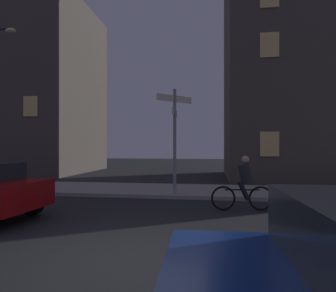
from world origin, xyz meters
The scene contains 6 objects.
ground_plane centered at (0.00, 0.00, 0.00)m, with size 80.00×80.00×0.00m, color #232326.
sidewalk_kerb centered at (0.00, 7.42, 0.07)m, with size 40.00×3.27×0.14m, color gray.
signpost centered at (-0.01, 6.17, 2.45)m, with size 1.16×1.40×3.86m.
cyclist centered at (2.27, 4.28, 0.75)m, with size 1.81×0.37×1.61m.
building_left_block centered at (-12.83, 15.65, 6.05)m, with size 10.57×8.18×12.10m.
building_right_block centered at (7.85, 13.86, 7.51)m, with size 11.16×7.28×15.03m.
Camera 1 is at (1.32, -4.64, 1.89)m, focal length 31.63 mm.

